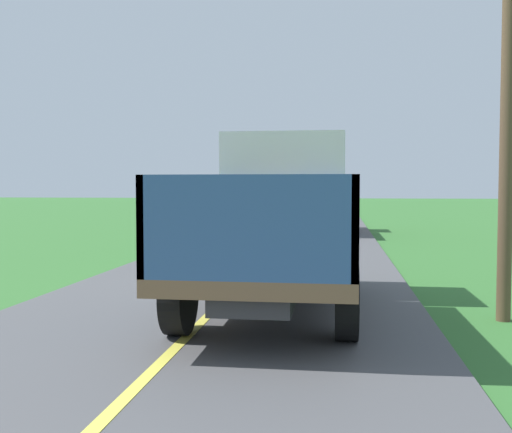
% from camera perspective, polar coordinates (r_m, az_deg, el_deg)
% --- Properties ---
extents(banana_truck_near, '(2.38, 5.82, 2.80)m').
position_cam_1_polar(banana_truck_near, '(9.69, 2.16, -0.01)').
color(banana_truck_near, '#2D2D30').
rests_on(banana_truck_near, road_surface).
extents(banana_truck_far, '(2.38, 5.81, 2.80)m').
position_cam_1_polar(banana_truck_far, '(25.54, 5.37, 1.79)').
color(banana_truck_far, '#2D2D30').
rests_on(banana_truck_far, road_surface).
extents(utility_pole_roadside, '(1.65, 0.20, 7.86)m').
position_cam_1_polar(utility_pole_roadside, '(9.57, 23.07, 16.10)').
color(utility_pole_roadside, brown).
rests_on(utility_pole_roadside, ground).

